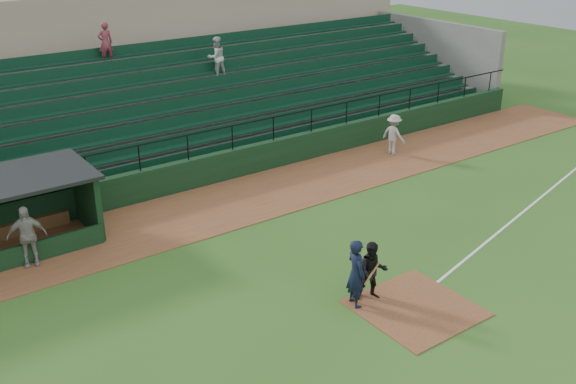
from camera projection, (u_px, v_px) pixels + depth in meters
ground at (390, 293)px, 18.83m from camera, size 90.00×90.00×0.00m
warning_track at (242, 200)px, 24.78m from camera, size 40.00×4.00×0.03m
home_plate_dirt at (415, 308)px, 18.08m from camera, size 3.00×3.00×0.03m
foul_line at (526, 210)px, 24.02m from camera, size 17.49×4.44×0.01m
stadium_structure at (142, 94)px, 30.18m from camera, size 38.00×13.08×6.40m
batter_at_plate at (356, 273)px, 17.85m from camera, size 1.10×0.81×2.01m
umpire at (372, 271)px, 18.20m from camera, size 1.07×1.00×1.76m
runner at (394, 134)px, 29.16m from camera, size 0.83×1.25×1.80m
dugout_player_a at (27, 236)px, 19.87m from camera, size 1.23×0.74×1.97m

